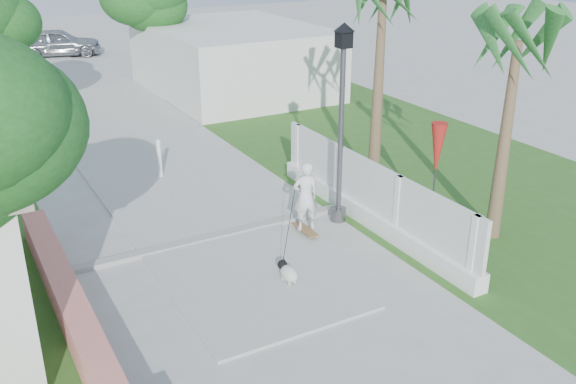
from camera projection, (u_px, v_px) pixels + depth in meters
path_strip at (73, 97)px, 25.10m from camera, size 3.20×36.00×0.06m
curb at (212, 237)px, 13.80m from camera, size 6.50×0.25×0.10m
grass_right at (409, 159)px, 18.57m from camera, size 8.00×20.00×0.01m
pink_wall at (80, 328)px, 10.25m from camera, size 0.45×8.20×0.80m
lattice_fence at (370, 202)px, 14.33m from camera, size 0.35×7.00×1.50m
building_right at (233, 59)px, 25.68m from camera, size 6.00×8.00×2.60m
street_lamp at (341, 118)px, 13.78m from camera, size 0.44×0.44×4.44m
bollard at (159, 158)px, 16.91m from camera, size 0.14×0.14×1.09m
patio_umbrella at (437, 150)px, 14.11m from camera, size 0.36×0.36×2.30m
tree_path_right at (146, 1)px, 25.19m from camera, size 3.00×3.00×4.79m
palm_far at (382, 10)px, 14.55m from camera, size 1.80×1.80×5.30m
palm_near at (517, 54)px, 12.46m from camera, size 1.80×1.80×4.70m
skateboarder at (293, 219)px, 13.07m from camera, size 1.68×1.92×1.65m
dog at (288, 272)px, 12.05m from camera, size 0.32×0.63×0.43m
parked_car at (58, 42)px, 32.62m from camera, size 4.45×2.53×1.43m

